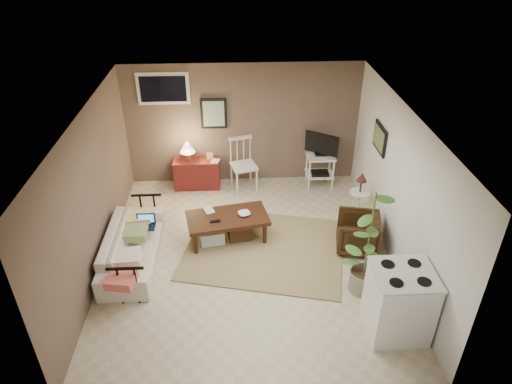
{
  "coord_description": "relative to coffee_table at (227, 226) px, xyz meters",
  "views": [
    {
      "loc": [
        -0.18,
        -5.71,
        4.67
      ],
      "look_at": [
        0.14,
        0.35,
        0.97
      ],
      "focal_mm": 32.0,
      "sensor_mm": 36.0,
      "label": 1
    }
  ],
  "objects": [
    {
      "name": "sofa",
      "position": [
        -1.47,
        -0.46,
        0.1
      ],
      "size": [
        0.56,
        1.91,
        0.75
      ],
      "primitive_type": "imported",
      "rotation": [
        0.0,
        0.0,
        1.57
      ],
      "color": "beige",
      "rests_on": "floor"
    },
    {
      "name": "rug",
      "position": [
        0.6,
        -0.29,
        -0.26
      ],
      "size": [
        2.9,
        2.53,
        0.02
      ],
      "primitive_type": "cube",
      "rotation": [
        0.0,
        0.0,
        -0.23
      ],
      "color": "#9A8659",
      "rests_on": "floor"
    },
    {
      "name": "bowl",
      "position": [
        0.28,
        0.03,
        0.29
      ],
      "size": [
        0.2,
        0.11,
        0.19
      ],
      "primitive_type": "imported",
      "rotation": [
        0.0,
        0.0,
        0.33
      ],
      "color": "#371A0F",
      "rests_on": "coffee_table"
    },
    {
      "name": "coffee_table",
      "position": [
        0.0,
        0.0,
        0.0
      ],
      "size": [
        1.41,
        0.91,
        0.5
      ],
      "color": "#371A0F",
      "rests_on": "floor"
    },
    {
      "name": "window",
      "position": [
        -1.12,
        2.03,
        1.67
      ],
      "size": [
        0.96,
        0.03,
        0.6
      ],
      "primitive_type": "cube",
      "color": "silver"
    },
    {
      "name": "armchair",
      "position": [
        2.1,
        -0.34,
        0.06
      ],
      "size": [
        0.73,
        0.76,
        0.67
      ],
      "primitive_type": "imported",
      "rotation": [
        0.0,
        0.0,
        -1.78
      ],
      "color": "black",
      "rests_on": "floor"
    },
    {
      "name": "potted_plant",
      "position": [
        1.94,
        -1.3,
        0.62
      ],
      "size": [
        0.42,
        0.42,
        1.69
      ],
      "color": "gray",
      "rests_on": "floor"
    },
    {
      "name": "floor",
      "position": [
        0.33,
        -0.44,
        -0.28
      ],
      "size": [
        5.0,
        5.0,
        0.0
      ],
      "primitive_type": "plane",
      "color": "#C1B293",
      "rests_on": "ground"
    },
    {
      "name": "sofa_pillows",
      "position": [
        -1.42,
        -0.68,
        0.18
      ],
      "size": [
        0.37,
        1.82,
        0.13
      ],
      "primitive_type": null,
      "color": "beige",
      "rests_on": "sofa"
    },
    {
      "name": "laptop",
      "position": [
        -1.28,
        -0.13,
        0.21
      ],
      "size": [
        0.29,
        0.21,
        0.2
      ],
      "color": "black",
      "rests_on": "sofa"
    },
    {
      "name": "tv_stand",
      "position": [
        1.83,
        1.69,
        0.32
      ],
      "size": [
        0.59,
        0.43,
        1.13
      ],
      "color": "silver",
      "rests_on": "floor"
    },
    {
      "name": "art_back",
      "position": [
        -0.22,
        2.03,
        1.17
      ],
      "size": [
        0.5,
        0.03,
        0.6
      ],
      "primitive_type": "cube",
      "color": "black"
    },
    {
      "name": "spindle_chair",
      "position": [
        0.32,
        1.71,
        0.2
      ],
      "size": [
        0.57,
        0.57,
        1.03
      ],
      "color": "silver",
      "rests_on": "floor"
    },
    {
      "name": "sofa_end_rails",
      "position": [
        -1.36,
        -0.46,
        0.04
      ],
      "size": [
        0.51,
        1.91,
        0.64
      ],
      "primitive_type": null,
      "color": "black",
      "rests_on": "floor"
    },
    {
      "name": "book_console",
      "position": [
        -0.29,
        1.73,
        0.42
      ],
      "size": [
        0.15,
        0.06,
        0.2
      ],
      "primitive_type": "imported",
      "rotation": [
        0.0,
        0.0,
        -0.31
      ],
      "color": "#371A0F",
      "rests_on": "red_console"
    },
    {
      "name": "stove",
      "position": [
        2.18,
        -2.06,
        0.21
      ],
      "size": [
        0.75,
        0.7,
        0.98
      ],
      "color": "white",
      "rests_on": "floor"
    },
    {
      "name": "side_table",
      "position": [
        2.31,
        0.49,
        0.31
      ],
      "size": [
        0.35,
        0.35,
        0.94
      ],
      "color": "silver",
      "rests_on": "floor"
    },
    {
      "name": "art_right",
      "position": [
        2.56,
        0.61,
        1.24
      ],
      "size": [
        0.03,
        0.6,
        0.45
      ],
      "primitive_type": "cube",
      "color": "black"
    },
    {
      "name": "book_table",
      "position": [
        -0.36,
        0.15,
        0.29
      ],
      "size": [
        0.14,
        0.07,
        0.2
      ],
      "primitive_type": "imported",
      "rotation": [
        0.0,
        0.0,
        0.36
      ],
      "color": "#371A0F",
      "rests_on": "coffee_table"
    },
    {
      "name": "red_console",
      "position": [
        -0.61,
        1.8,
        0.08
      ],
      "size": [
        0.89,
        0.39,
        1.02
      ],
      "color": "maroon",
      "rests_on": "floor"
    }
  ]
}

